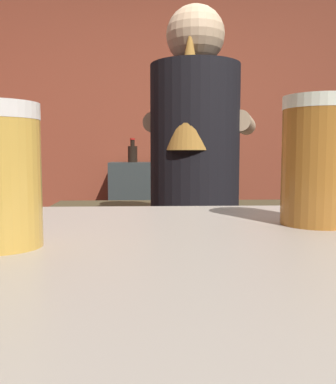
{
  "coord_description": "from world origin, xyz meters",
  "views": [
    {
      "loc": [
        -0.2,
        -1.44,
        1.17
      ],
      "look_at": [
        -0.17,
        -0.75,
        1.1
      ],
      "focal_mm": 39.07,
      "sensor_mm": 36.0,
      "label": 1
    }
  ],
  "objects_px": {
    "bartender": "(194,198)",
    "bottle_hot_sauce": "(169,150)",
    "chefs_knife": "(243,207)",
    "bottle_vinegar": "(133,153)",
    "bottle_olive_oil": "(199,152)",
    "pint_glass_near": "(316,161)",
    "mixing_bowl": "(177,199)",
    "bottle_soy": "(155,151)"
  },
  "relations": [
    {
      "from": "bartender",
      "to": "bottle_hot_sauce",
      "type": "height_order",
      "value": "bartender"
    },
    {
      "from": "chefs_knife",
      "to": "bottle_vinegar",
      "type": "distance_m",
      "value": 1.49
    },
    {
      "from": "bottle_hot_sauce",
      "to": "bottle_olive_oil",
      "type": "distance_m",
      "value": 0.28
    },
    {
      "from": "bartender",
      "to": "pint_glass_near",
      "type": "distance_m",
      "value": 1.13
    },
    {
      "from": "chefs_knife",
      "to": "bottle_olive_oil",
      "type": "xyz_separation_m",
      "value": [
        -0.05,
        1.46,
        0.27
      ]
    },
    {
      "from": "mixing_bowl",
      "to": "bottle_vinegar",
      "type": "bearing_deg",
      "value": 103.05
    },
    {
      "from": "mixing_bowl",
      "to": "bartender",
      "type": "bearing_deg",
      "value": -86.87
    },
    {
      "from": "bottle_hot_sauce",
      "to": "bartender",
      "type": "bearing_deg",
      "value": -89.45
    },
    {
      "from": "bottle_soy",
      "to": "bartender",
      "type": "bearing_deg",
      "value": -85.59
    },
    {
      "from": "mixing_bowl",
      "to": "bottle_vinegar",
      "type": "relative_size",
      "value": 1.03
    },
    {
      "from": "bottle_soy",
      "to": "bottle_hot_sauce",
      "type": "distance_m",
      "value": 0.12
    },
    {
      "from": "pint_glass_near",
      "to": "bottle_vinegar",
      "type": "xyz_separation_m",
      "value": [
        -0.33,
        2.86,
        0.01
      ]
    },
    {
      "from": "mixing_bowl",
      "to": "bottle_olive_oil",
      "type": "distance_m",
      "value": 1.36
    },
    {
      "from": "pint_glass_near",
      "to": "bottle_soy",
      "type": "height_order",
      "value": "bottle_soy"
    },
    {
      "from": "bottle_soy",
      "to": "chefs_knife",
      "type": "bearing_deg",
      "value": -72.14
    },
    {
      "from": "bartender",
      "to": "chefs_knife",
      "type": "xyz_separation_m",
      "value": [
        0.28,
        0.4,
        -0.09
      ]
    },
    {
      "from": "bottle_soy",
      "to": "bottle_hot_sauce",
      "type": "bearing_deg",
      "value": 23.69
    },
    {
      "from": "chefs_knife",
      "to": "pint_glass_near",
      "type": "bearing_deg",
      "value": -90.07
    },
    {
      "from": "bottle_olive_oil",
      "to": "mixing_bowl",
      "type": "bearing_deg",
      "value": -101.39
    },
    {
      "from": "chefs_knife",
      "to": "bottle_soy",
      "type": "bearing_deg",
      "value": 117.41
    },
    {
      "from": "bartender",
      "to": "bottle_hot_sauce",
      "type": "bearing_deg",
      "value": 17.92
    },
    {
      "from": "bottle_vinegar",
      "to": "mixing_bowl",
      "type": "bearing_deg",
      "value": -76.95
    },
    {
      "from": "bartender",
      "to": "chefs_knife",
      "type": "height_order",
      "value": "bartender"
    },
    {
      "from": "mixing_bowl",
      "to": "bottle_hot_sauce",
      "type": "relative_size",
      "value": 0.81
    },
    {
      "from": "bottle_soy",
      "to": "mixing_bowl",
      "type": "bearing_deg",
      "value": -84.97
    },
    {
      "from": "chefs_knife",
      "to": "bottle_olive_oil",
      "type": "height_order",
      "value": "bottle_olive_oil"
    },
    {
      "from": "mixing_bowl",
      "to": "bottle_vinegar",
      "type": "height_order",
      "value": "bottle_vinegar"
    },
    {
      "from": "bottle_soy",
      "to": "bottle_hot_sauce",
      "type": "relative_size",
      "value": 0.98
    },
    {
      "from": "bottle_hot_sauce",
      "to": "bottle_vinegar",
      "type": "bearing_deg",
      "value": 176.44
    },
    {
      "from": "bartender",
      "to": "bottle_vinegar",
      "type": "relative_size",
      "value": 9.01
    },
    {
      "from": "pint_glass_near",
      "to": "mixing_bowl",
      "type": "bearing_deg",
      "value": 91.85
    },
    {
      "from": "mixing_bowl",
      "to": "chefs_knife",
      "type": "xyz_separation_m",
      "value": [
        0.31,
        -0.14,
        -0.02
      ]
    },
    {
      "from": "bottle_soy",
      "to": "bottle_olive_oil",
      "type": "relative_size",
      "value": 1.1
    },
    {
      "from": "mixing_bowl",
      "to": "chefs_knife",
      "type": "relative_size",
      "value": 0.82
    },
    {
      "from": "bartender",
      "to": "bottle_olive_oil",
      "type": "bearing_deg",
      "value": 10.2
    },
    {
      "from": "bottle_vinegar",
      "to": "bottle_hot_sauce",
      "type": "bearing_deg",
      "value": -3.56
    },
    {
      "from": "chefs_knife",
      "to": "bartender",
      "type": "bearing_deg",
      "value": -115.26
    },
    {
      "from": "mixing_bowl",
      "to": "chefs_knife",
      "type": "distance_m",
      "value": 0.34
    },
    {
      "from": "mixing_bowl",
      "to": "bottle_soy",
      "type": "xyz_separation_m",
      "value": [
        -0.1,
        1.13,
        0.26
      ]
    },
    {
      "from": "chefs_knife",
      "to": "bottle_vinegar",
      "type": "bearing_deg",
      "value": 123.24
    },
    {
      "from": "bartender",
      "to": "bottle_olive_oil",
      "type": "xyz_separation_m",
      "value": [
        0.23,
        1.86,
        0.19
      ]
    },
    {
      "from": "chefs_knife",
      "to": "mixing_bowl",
      "type": "bearing_deg",
      "value": 164.67
    }
  ]
}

